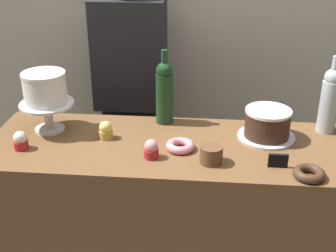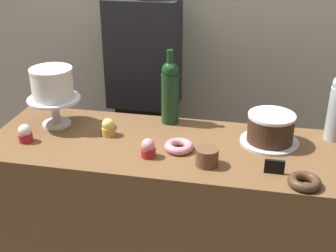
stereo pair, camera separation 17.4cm
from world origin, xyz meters
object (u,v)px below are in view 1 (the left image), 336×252
(cupcake_strawberry, at_px, (151,149))
(donut_chocolate, at_px, (309,173))
(price_sign_chalkboard, at_px, (278,161))
(cupcake_vanilla, at_px, (21,141))
(barista_figure, at_px, (132,106))
(cupcake_lemon, at_px, (106,130))
(white_layer_cake, at_px, (45,88))
(wine_bottle_green, at_px, (164,91))
(cake_stand_pedestal, at_px, (48,112))
(cookie_stack, at_px, (211,155))
(donut_pink, at_px, (180,146))
(chocolate_round_cake, at_px, (267,123))
(wine_bottle_clear, at_px, (330,99))

(cupcake_strawberry, bearing_deg, donut_chocolate, -9.08)
(cupcake_strawberry, height_order, price_sign_chalkboard, cupcake_strawberry)
(cupcake_vanilla, height_order, barista_figure, barista_figure)
(cupcake_vanilla, height_order, donut_chocolate, cupcake_vanilla)
(cupcake_lemon, xyz_separation_m, cupcake_vanilla, (-0.31, -0.12, 0.00))
(white_layer_cake, xyz_separation_m, wine_bottle_green, (0.48, 0.13, -0.05))
(cake_stand_pedestal, bearing_deg, cookie_stack, -17.20)
(white_layer_cake, distance_m, wine_bottle_green, 0.50)
(cupcake_vanilla, bearing_deg, white_layer_cake, 72.33)
(donut_pink, distance_m, price_sign_chalkboard, 0.37)
(white_layer_cake, distance_m, barista_figure, 0.65)
(barista_figure, bearing_deg, white_layer_cake, -116.84)
(wine_bottle_green, distance_m, cupcake_vanilla, 0.62)
(chocolate_round_cake, xyz_separation_m, donut_pink, (-0.34, -0.13, -0.05))
(wine_bottle_green, bearing_deg, cupcake_strawberry, -93.15)
(cupcake_vanilla, bearing_deg, chocolate_round_cake, 10.90)
(wine_bottle_clear, height_order, cupcake_strawberry, wine_bottle_clear)
(price_sign_chalkboard, relative_size, barista_figure, 0.04)
(price_sign_chalkboard, bearing_deg, chocolate_round_cake, 93.94)
(barista_figure, bearing_deg, cake_stand_pedestal, -116.84)
(white_layer_cake, xyz_separation_m, barista_figure, (0.26, 0.52, -0.29))
(cake_stand_pedestal, distance_m, chocolate_round_cake, 0.91)
(wine_bottle_green, relative_size, cupcake_strawberry, 4.38)
(cake_stand_pedestal, xyz_separation_m, barista_figure, (0.26, 0.52, -0.18))
(cake_stand_pedestal, height_order, donut_pink, cake_stand_pedestal)
(cupcake_lemon, distance_m, price_sign_chalkboard, 0.69)
(wine_bottle_clear, bearing_deg, price_sign_chalkboard, -126.33)
(donut_chocolate, height_order, price_sign_chalkboard, price_sign_chalkboard)
(price_sign_chalkboard, xyz_separation_m, barista_figure, (-0.66, 0.74, -0.12))
(cake_stand_pedestal, bearing_deg, cupcake_vanilla, -107.67)
(cupcake_lemon, distance_m, cookie_stack, 0.46)
(barista_figure, bearing_deg, cupcake_lemon, -90.84)
(white_layer_cake, relative_size, barista_figure, 0.11)
(price_sign_chalkboard, bearing_deg, donut_chocolate, -32.14)
(chocolate_round_cake, bearing_deg, price_sign_chalkboard, -86.06)
(white_layer_cake, xyz_separation_m, chocolate_round_cake, (0.91, 0.01, -0.12))
(cupcake_lemon, xyz_separation_m, barista_figure, (0.01, 0.57, -0.13))
(donut_chocolate, bearing_deg, cookie_stack, 167.75)
(white_layer_cake, relative_size, price_sign_chalkboard, 2.54)
(cupcake_strawberry, bearing_deg, wine_bottle_clear, 22.87)
(cupcake_strawberry, bearing_deg, price_sign_chalkboard, -3.43)
(white_layer_cake, bearing_deg, wine_bottle_green, 15.17)
(cake_stand_pedestal, distance_m, cupcake_lemon, 0.26)
(price_sign_chalkboard, height_order, barista_figure, barista_figure)
(cupcake_lemon, bearing_deg, donut_chocolate, -16.98)
(cupcake_vanilla, relative_size, donut_pink, 0.66)
(chocolate_round_cake, bearing_deg, donut_pink, -158.68)
(cake_stand_pedestal, bearing_deg, white_layer_cake, -90.00)
(cupcake_strawberry, relative_size, barista_figure, 0.05)
(wine_bottle_clear, distance_m, cupcake_strawberry, 0.77)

